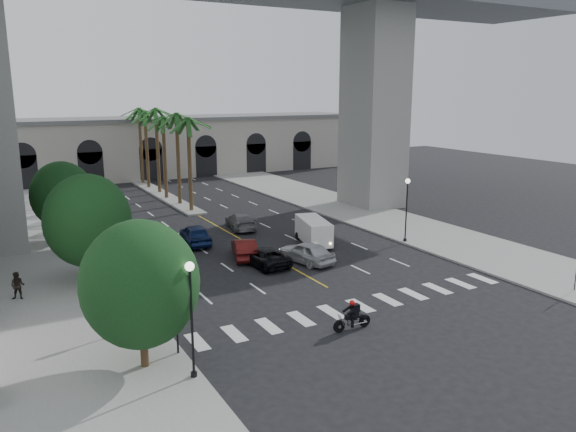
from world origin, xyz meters
The scene contains 29 objects.
ground centered at (0.00, 0.00, 0.00)m, with size 140.00×140.00×0.00m, color black.
sidewalk_left centered at (-15.00, 15.00, 0.07)m, with size 8.00×100.00×0.15m, color gray.
sidewalk_right centered at (15.00, 15.00, 0.07)m, with size 8.00×100.00×0.15m, color gray.
median centered at (0.00, 38.00, 0.10)m, with size 2.00×24.00×0.20m, color gray.
pier_building centered at (0.00, 55.00, 4.27)m, with size 71.00×10.50×8.50m.
bridge centered at (3.42, 22.00, 18.51)m, with size 75.00×13.00×26.00m.
palm_a centered at (0.00, 28.00, 9.10)m, with size 3.20×3.20×10.30m.
palm_b centered at (0.10, 32.00, 9.37)m, with size 3.20×3.20×10.60m.
palm_c centered at (-0.20, 36.00, 8.91)m, with size 3.20×3.20×10.10m.
palm_d centered at (0.15, 40.00, 9.65)m, with size 3.20×3.20×10.90m.
palm_e centered at (-0.10, 44.00, 9.19)m, with size 3.20×3.20×10.40m.
palm_f centered at (0.20, 48.00, 9.46)m, with size 3.20×3.20×10.70m.
street_tree_near centered at (-13.00, -3.00, 4.02)m, with size 5.20×5.20×6.89m.
street_tree_mid centered at (-13.00, 10.00, 4.21)m, with size 5.44×5.44×7.21m.
street_tree_far centered at (-13.00, 22.00, 3.90)m, with size 5.04×5.04×6.68m.
lamp_post_left_near centered at (-11.40, -5.00, 3.22)m, with size 0.40×0.40×5.35m.
lamp_post_left_far centered at (-11.40, 16.00, 3.22)m, with size 0.40×0.40×5.35m.
lamp_post_right centered at (11.40, 8.00, 3.22)m, with size 0.40×0.40×5.35m.
traffic_signal_near centered at (-11.30, -2.50, 2.51)m, with size 0.25×0.18×3.65m.
traffic_signal_far centered at (-11.30, 1.50, 2.51)m, with size 0.25×0.18×3.65m.
motorcycle_rider centered at (-2.29, -4.00, 0.74)m, with size 2.26×0.61×1.63m.
car_a centered at (1.50, 7.23, 0.80)m, with size 1.88×4.67×1.59m, color silver.
car_b centered at (-1.98, 10.44, 0.75)m, with size 1.59×4.56×1.50m, color #4A100E.
car_c centered at (-1.50, 8.10, 0.66)m, with size 2.20×4.76×1.32m, color black.
car_d centered at (1.50, 18.89, 0.74)m, with size 2.06×5.07×1.47m, color slate.
car_e centered at (-3.89, 15.88, 0.83)m, with size 1.96×4.87×1.66m, color #11214F.
cargo_van centered at (4.53, 11.21, 1.16)m, with size 2.99×5.21×2.09m.
pedestrian_a centered at (-12.13, 5.70, 0.96)m, with size 0.59×0.39×1.61m, color black.
pedestrian_b centered at (-17.41, 8.82, 0.99)m, with size 0.81×0.63×1.67m, color black.
Camera 1 is at (-18.52, -26.45, 12.29)m, focal length 35.00 mm.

